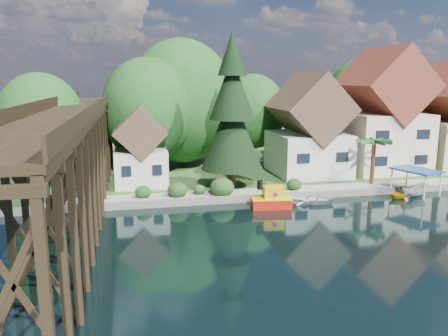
{
  "coord_description": "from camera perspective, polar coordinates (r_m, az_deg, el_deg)",
  "views": [
    {
      "loc": [
        -11.65,
        -28.3,
        10.78
      ],
      "look_at": [
        -4.46,
        6.0,
        3.6
      ],
      "focal_mm": 35.0,
      "sensor_mm": 36.0,
      "label": 1
    }
  ],
  "objects": [
    {
      "name": "ground",
      "position": [
        32.45,
        10.02,
        -8.01
      ],
      "size": [
        140.0,
        140.0,
        0.0
      ],
      "primitive_type": "plane",
      "color": "black",
      "rests_on": "ground"
    },
    {
      "name": "bank",
      "position": [
        64.25,
        -1.24,
        2.14
      ],
      "size": [
        140.0,
        52.0,
        0.5
      ],
      "primitive_type": "cube",
      "color": "#29481C",
      "rests_on": "ground"
    },
    {
      "name": "seawall",
      "position": [
        40.9,
        11.11,
        -3.48
      ],
      "size": [
        60.0,
        0.4,
        0.62
      ],
      "primitive_type": "cube",
      "color": "slate",
      "rests_on": "ground"
    },
    {
      "name": "promenade",
      "position": [
        42.78,
        12.92,
        -2.58
      ],
      "size": [
        50.0,
        2.6,
        0.06
      ],
      "primitive_type": "cube",
      "color": "gray",
      "rests_on": "bank"
    },
    {
      "name": "trestle_bridge",
      "position": [
        34.19,
        -19.0,
        1.8
      ],
      "size": [
        4.12,
        44.18,
        9.3
      ],
      "color": "black",
      "rests_on": "ground"
    },
    {
      "name": "house_left",
      "position": [
        48.4,
        10.95,
        4.67
      ],
      "size": [
        7.64,
        8.64,
        11.02
      ],
      "color": "silver",
      "rests_on": "bank"
    },
    {
      "name": "house_center",
      "position": [
        52.83,
        19.89,
        6.16
      ],
      "size": [
        8.65,
        9.18,
        13.89
      ],
      "color": "beige",
      "rests_on": "bank"
    },
    {
      "name": "shed",
      "position": [
        43.37,
        -10.84,
        2.14
      ],
      "size": [
        5.09,
        5.4,
        7.85
      ],
      "color": "silver",
      "rests_on": "bank"
    },
    {
      "name": "bg_trees",
      "position": [
        51.26,
        2.49,
        7.66
      ],
      "size": [
        49.9,
        13.3,
        10.57
      ],
      "color": "#382314",
      "rests_on": "bank"
    },
    {
      "name": "shrubs",
      "position": [
        39.39,
        -1.18,
        -2.45
      ],
      "size": [
        15.76,
        2.47,
        1.7
      ],
      "color": "#1C4418",
      "rests_on": "bank"
    },
    {
      "name": "conifer",
      "position": [
        41.34,
        1.05,
        7.06
      ],
      "size": [
        5.93,
        5.93,
        14.59
      ],
      "color": "#382314",
      "rests_on": "bank"
    },
    {
      "name": "palm_tree",
      "position": [
        45.07,
        19.02,
        3.13
      ],
      "size": [
        3.67,
        3.67,
        4.75
      ],
      "color": "#382314",
      "rests_on": "bank"
    },
    {
      "name": "tugboat",
      "position": [
        37.39,
        6.23,
        -4.07
      ],
      "size": [
        3.59,
        2.27,
        2.46
      ],
      "color": "red",
      "rests_on": "ground"
    },
    {
      "name": "boat_white_a",
      "position": [
        39.49,
        11.42,
        -3.88
      ],
      "size": [
        4.68,
        4.04,
        0.81
      ],
      "primitive_type": "imported",
      "rotation": [
        0.0,
        0.0,
        1.2
      ],
      "color": "white",
      "rests_on": "ground"
    },
    {
      "name": "boat_canopy",
      "position": [
        44.27,
        23.69,
        -2.03
      ],
      "size": [
        3.91,
        4.7,
        2.59
      ],
      "color": "white",
      "rests_on": "ground"
    },
    {
      "name": "boat_yellow",
      "position": [
        43.06,
        21.98,
        -2.97
      ],
      "size": [
        2.35,
        2.06,
        1.18
      ],
      "primitive_type": "imported",
      "rotation": [
        0.0,
        0.0,
        1.63
      ],
      "color": "yellow",
      "rests_on": "ground"
    }
  ]
}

